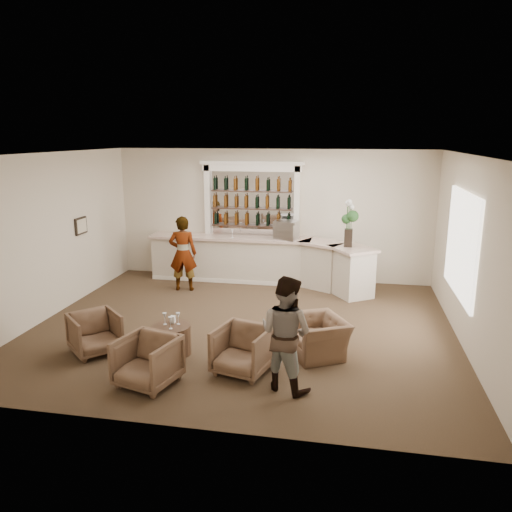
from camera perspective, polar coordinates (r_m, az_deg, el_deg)
The scene contains 19 objects.
ground at distance 9.80m, azimuth -1.50°, elevation -8.09°, with size 8.00×8.00×0.00m, color #513A28.
room_shell at distance 9.85m, azimuth 0.22°, elevation 6.13°, with size 8.04×7.02×3.32m.
bar_counter at distance 12.46m, azimuth 0.66°, elevation -0.54°, with size 5.72×1.80×1.14m.
back_bar_alcove at distance 12.64m, azimuth -0.51°, elevation 6.40°, with size 2.64×0.25×3.00m.
cocktail_table at distance 8.71m, azimuth -9.61°, elevation -9.39°, with size 0.65×0.65×0.50m, color #44291D.
sommelier at distance 11.94m, azimuth -8.35°, elevation 0.29°, with size 0.65×0.43×1.79m, color gray.
guest at distance 7.27m, azimuth 3.41°, elevation -8.82°, with size 0.83×0.65×1.71m, color gray.
armchair_left at distance 9.01m, azimuth -17.93°, elevation -8.38°, with size 0.76×0.78×0.71m, color brown.
armchair_center at distance 7.71m, azimuth -12.31°, elevation -11.68°, with size 0.80×0.82×0.75m, color brown.
armchair_right at distance 7.91m, azimuth -1.56°, elevation -10.70°, with size 0.80×0.82×0.75m, color brown.
armchair_far at distance 8.59m, azimuth 7.04°, elevation -9.14°, with size 0.98×0.86×0.64m, color brown.
espresso_machine at distance 12.20m, azimuth 3.49°, elevation 2.98°, with size 0.53×0.45×0.47m, color silver.
flower_vase at distance 11.52m, azimuth 10.58°, elevation 4.02°, with size 0.28×0.28×1.08m.
wine_glass_bar_left at distance 12.23m, azimuth 4.18°, elevation 2.38°, with size 0.07×0.07×0.21m, color white, non-canonical shape.
wine_glass_bar_right at distance 12.44m, azimuth -2.73°, elevation 2.59°, with size 0.07×0.07×0.21m, color white, non-canonical shape.
wine_glass_tbl_a at distance 8.65m, azimuth -10.39°, elevation -7.07°, with size 0.07×0.07×0.21m, color white, non-canonical shape.
wine_glass_tbl_b at distance 8.62m, azimuth -8.89°, elevation -7.08°, with size 0.07×0.07×0.21m, color white, non-canonical shape.
wine_glass_tbl_c at distance 8.45m, azimuth -9.75°, elevation -7.54°, with size 0.07×0.07×0.21m, color white, non-canonical shape.
napkin_holder at distance 8.72m, azimuth -9.50°, elevation -7.16°, with size 0.08×0.08×0.12m, color white.
Camera 1 is at (1.95, -8.89, 3.64)m, focal length 35.00 mm.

